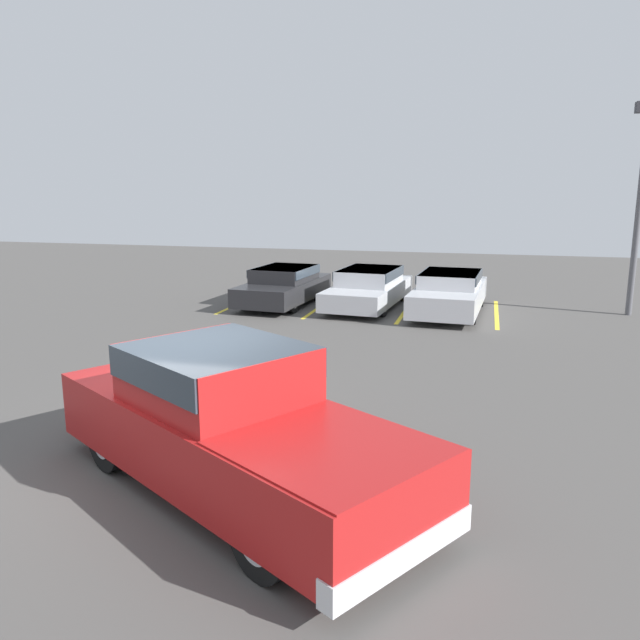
{
  "coord_description": "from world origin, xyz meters",
  "views": [
    {
      "loc": [
        3.81,
        -6.92,
        3.67
      ],
      "look_at": [
        0.55,
        5.29,
        1.0
      ],
      "focal_mm": 35.0,
      "sensor_mm": 36.0,
      "label": 1
    }
  ],
  "objects_px": {
    "pickup_truck": "(233,423)",
    "parked_sedan_c": "(450,291)",
    "parked_sedan_b": "(369,286)",
    "parked_sedan_a": "(284,284)"
  },
  "relations": [
    {
      "from": "pickup_truck",
      "to": "parked_sedan_c",
      "type": "relative_size",
      "value": 1.18
    },
    {
      "from": "parked_sedan_a",
      "to": "parked_sedan_c",
      "type": "relative_size",
      "value": 0.92
    },
    {
      "from": "parked_sedan_b",
      "to": "parked_sedan_c",
      "type": "relative_size",
      "value": 1.01
    },
    {
      "from": "parked_sedan_a",
      "to": "parked_sedan_b",
      "type": "relative_size",
      "value": 0.91
    },
    {
      "from": "parked_sedan_c",
      "to": "parked_sedan_b",
      "type": "bearing_deg",
      "value": -95.62
    },
    {
      "from": "pickup_truck",
      "to": "parked_sedan_a",
      "type": "distance_m",
      "value": 12.74
    },
    {
      "from": "parked_sedan_a",
      "to": "parked_sedan_b",
      "type": "xyz_separation_m",
      "value": [
        2.71,
        0.3,
        0.0
      ]
    },
    {
      "from": "parked_sedan_a",
      "to": "parked_sedan_b",
      "type": "bearing_deg",
      "value": 100.32
    },
    {
      "from": "parked_sedan_c",
      "to": "pickup_truck",
      "type": "bearing_deg",
      "value": -5.22
    },
    {
      "from": "parked_sedan_b",
      "to": "parked_sedan_a",
      "type": "bearing_deg",
      "value": -78.9
    }
  ]
}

